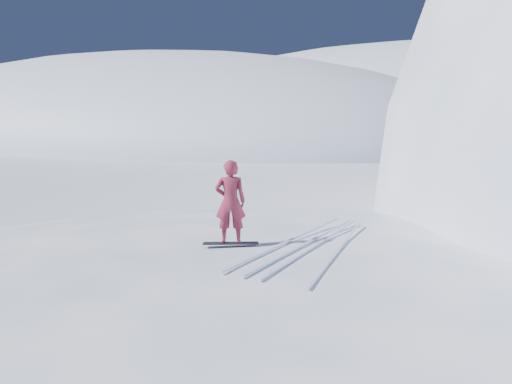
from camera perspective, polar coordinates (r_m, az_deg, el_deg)
far_ridge_a at (r=100.77m, az=-11.74°, el=5.49°), size 120.00×70.00×28.00m
far_ridge_c at (r=125.60m, az=15.51°, el=5.99°), size 140.00×90.00×36.00m
snowboard at (r=13.40m, az=-2.55°, el=-5.14°), size 1.17×1.00×0.02m
snowboarder at (r=13.20m, az=-2.58°, el=-0.98°), size 0.85×0.81×1.95m
vapor_plume at (r=73.08m, az=-11.59°, el=4.27°), size 11.46×9.17×8.02m
board_tracks at (r=13.39m, az=5.69°, el=-5.14°), size 2.63×5.97×0.04m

